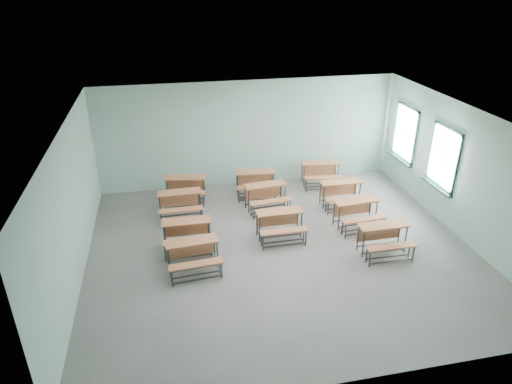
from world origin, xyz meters
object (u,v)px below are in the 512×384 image
(desk_unit_r1c2, at_px, (357,210))
(desk_unit_r2c0, at_px, (180,201))
(desk_unit_r1c0, at_px, (187,231))
(desk_unit_r2c2, at_px, (342,191))
(desk_unit_r3c1, at_px, (255,180))
(desk_unit_r1c1, at_px, (280,221))
(desk_unit_r2c1, at_px, (266,193))
(desk_unit_r0c0, at_px, (193,252))
(desk_unit_r0c2, at_px, (384,236))
(desk_unit_r3c2, at_px, (321,171))
(desk_unit_r3c0, at_px, (185,186))

(desk_unit_r1c2, xyz_separation_m, desk_unit_r2c0, (-4.43, 1.44, 0.00))
(desk_unit_r1c0, relative_size, desk_unit_r2c2, 1.01)
(desk_unit_r3c1, bearing_deg, desk_unit_r1c1, -82.15)
(desk_unit_r1c0, relative_size, desk_unit_r2c1, 0.95)
(desk_unit_r1c1, bearing_deg, desk_unit_r1c0, -179.87)
(desk_unit_r1c0, distance_m, desk_unit_r2c2, 4.59)
(desk_unit_r2c1, distance_m, desk_unit_r3c1, 0.94)
(desk_unit_r0c0, height_order, desk_unit_r0c2, same)
(desk_unit_r3c1, bearing_deg, desk_unit_r3c2, 13.05)
(desk_unit_r1c2, xyz_separation_m, desk_unit_r2c2, (0.03, 1.18, 0.00))
(desk_unit_r0c0, relative_size, desk_unit_r3c1, 0.99)
(desk_unit_r1c0, xyz_separation_m, desk_unit_r1c1, (2.27, 0.01, 0.00))
(desk_unit_r3c0, distance_m, desk_unit_r3c2, 4.17)
(desk_unit_r1c0, xyz_separation_m, desk_unit_r3c0, (0.13, 2.55, 0.00))
(desk_unit_r2c1, bearing_deg, desk_unit_r3c1, 90.60)
(desk_unit_r1c2, xyz_separation_m, desk_unit_r3c1, (-2.18, 2.36, 0.00))
(desk_unit_r2c2, relative_size, desk_unit_r3c2, 0.94)
(desk_unit_r2c0, distance_m, desk_unit_r3c1, 2.43)
(desk_unit_r3c0, bearing_deg, desk_unit_r0c0, -83.13)
(desk_unit_r2c0, distance_m, desk_unit_r2c1, 2.36)
(desk_unit_r0c2, height_order, desk_unit_r2c1, same)
(desk_unit_r0c2, xyz_separation_m, desk_unit_r3c2, (-0.17, 3.94, 0.00))
(desk_unit_r1c0, xyz_separation_m, desk_unit_r2c2, (4.39, 1.34, 0.00))
(desk_unit_r0c0, bearing_deg, desk_unit_r0c2, -7.38)
(desk_unit_r0c0, distance_m, desk_unit_r1c1, 2.40)
(desk_unit_r0c2, xyz_separation_m, desk_unit_r3c1, (-2.29, 3.66, 0.00))
(desk_unit_r0c0, relative_size, desk_unit_r2c1, 0.98)
(desk_unit_r0c2, relative_size, desk_unit_r3c1, 0.94)
(desk_unit_r3c1, xyz_separation_m, desk_unit_r3c2, (2.11, 0.27, 0.00))
(desk_unit_r1c1, xyz_separation_m, desk_unit_r2c1, (0.02, 1.58, 0.00))
(desk_unit_r3c1, bearing_deg, desk_unit_r2c0, -152.21)
(desk_unit_r2c1, relative_size, desk_unit_r3c2, 1.00)
(desk_unit_r2c2, bearing_deg, desk_unit_r1c1, -147.17)
(desk_unit_r1c0, distance_m, desk_unit_r3c1, 3.33)
(desk_unit_r2c1, bearing_deg, desk_unit_r3c0, 149.73)
(desk_unit_r1c0, bearing_deg, desk_unit_r0c2, -13.12)
(desk_unit_r0c2, height_order, desk_unit_r3c2, same)
(desk_unit_r2c2, xyz_separation_m, desk_unit_r3c0, (-4.26, 1.21, 0.00))
(desk_unit_r2c1, xyz_separation_m, desk_unit_r2c2, (2.09, -0.25, 0.00))
(desk_unit_r3c1, distance_m, desk_unit_r3c2, 2.13)
(desk_unit_r0c0, xyz_separation_m, desk_unit_r2c0, (-0.14, 2.53, 0.00))
(desk_unit_r0c0, distance_m, desk_unit_r3c2, 5.63)
(desk_unit_r1c2, height_order, desk_unit_r2c0, same)
(desk_unit_r1c2, bearing_deg, desk_unit_r1c1, 179.57)
(desk_unit_r2c2, bearing_deg, desk_unit_r3c2, 94.39)
(desk_unit_r1c2, relative_size, desk_unit_r2c1, 0.98)
(desk_unit_r0c2, bearing_deg, desk_unit_r2c2, 91.78)
(desk_unit_r2c1, xyz_separation_m, desk_unit_r3c1, (-0.11, 0.93, 0.00))
(desk_unit_r1c0, bearing_deg, desk_unit_r2c0, 93.75)
(desk_unit_r2c0, bearing_deg, desk_unit_r3c1, 20.84)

